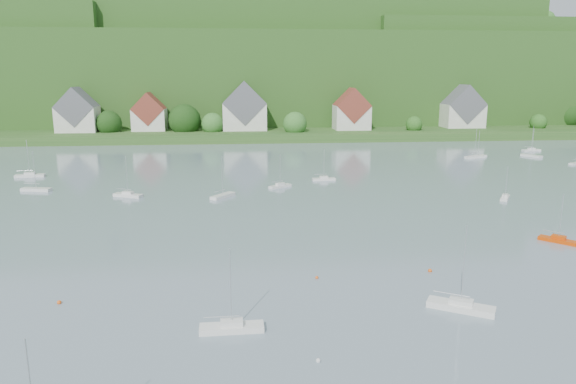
{
  "coord_description": "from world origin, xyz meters",
  "views": [
    {
      "loc": [
        2.39,
        -11.53,
        23.3
      ],
      "look_at": [
        10.55,
        75.0,
        4.0
      ],
      "focal_mm": 33.11,
      "sensor_mm": 36.0,
      "label": 1
    }
  ],
  "objects": [
    {
      "name": "far_sailboat_cluster",
      "position": [
        9.51,
        116.55,
        0.38
      ],
      "size": [
        193.57,
        66.16,
        8.71
      ],
      "color": "silver",
      "rests_on": "ground"
    },
    {
      "name": "far_shore_strip",
      "position": [
        0.0,
        200.0,
        1.5
      ],
      "size": [
        600.0,
        60.0,
        3.0
      ],
      "primitive_type": "cube",
      "color": "#274F1D",
      "rests_on": "ground"
    },
    {
      "name": "mooring_buoy_3",
      "position": [
        11.22,
        46.19,
        0.0
      ],
      "size": [
        0.38,
        0.38,
        0.38
      ],
      "primitive_type": "sphere",
      "color": "#E55514",
      "rests_on": "ground"
    },
    {
      "name": "near_sailboat_5",
      "position": [
        47.38,
        56.51,
        0.41
      ],
      "size": [
        4.64,
        4.8,
        7.05
      ],
      "rotation": [
        0.0,
        0.0,
        -0.82
      ],
      "color": "#C83B03",
      "rests_on": "ground"
    },
    {
      "name": "village_building_3",
      "position": [
        45.0,
        186.0,
        9.43
      ],
      "size": [
        13.0,
        10.4,
        15.5
      ],
      "color": "beige",
      "rests_on": "far_shore_strip"
    },
    {
      "name": "near_sailboat_4",
      "position": [
        24.47,
        36.42,
        0.46
      ],
      "size": [
        6.6,
        4.98,
        8.9
      ],
      "rotation": [
        0.0,
        0.0,
        -0.54
      ],
      "color": "silver",
      "rests_on": "ground"
    },
    {
      "name": "mooring_buoy_1",
      "position": [
        8.63,
        27.93,
        0.0
      ],
      "size": [
        0.41,
        0.41,
        0.41
      ],
      "primitive_type": "sphere",
      "color": "silver",
      "rests_on": "ground"
    },
    {
      "name": "forested_ridge",
      "position": [
        0.39,
        268.57,
        22.89
      ],
      "size": [
        620.0,
        181.22,
        69.89
      ],
      "color": "#1F4415",
      "rests_on": "ground"
    },
    {
      "name": "near_sailboat_3",
      "position": [
        1.44,
        34.06,
        0.43
      ],
      "size": [
        5.99,
        1.79,
        8.04
      ],
      "rotation": [
        0.0,
        0.0,
        0.02
      ],
      "color": "silver",
      "rests_on": "ground"
    },
    {
      "name": "village_building_2",
      "position": [
        5.0,
        188.0,
        10.27
      ],
      "size": [
        16.0,
        11.44,
        18.0
      ],
      "color": "beige",
      "rests_on": "far_shore_strip"
    },
    {
      "name": "village_building_0",
      "position": [
        -55.0,
        187.0,
        9.51
      ],
      "size": [
        14.0,
        10.4,
        16.0
      ],
      "color": "beige",
      "rests_on": "far_shore_strip"
    },
    {
      "name": "mooring_buoy_2",
      "position": [
        25.16,
        47.04,
        0.0
      ],
      "size": [
        0.49,
        0.49,
        0.49
      ],
      "primitive_type": "sphere",
      "color": "#E55514",
      "rests_on": "ground"
    },
    {
      "name": "village_building_4",
      "position": [
        90.0,
        190.0,
        9.59
      ],
      "size": [
        15.0,
        10.4,
        16.5
      ],
      "color": "beige",
      "rests_on": "far_shore_strip"
    },
    {
      "name": "mooring_buoy_0",
      "position": [
        -16.5,
        41.82,
        0.0
      ],
      "size": [
        0.46,
        0.46,
        0.46
      ],
      "primitive_type": "sphere",
      "color": "#E55514",
      "rests_on": "ground"
    },
    {
      "name": "village_building_1",
      "position": [
        -30.0,
        189.0,
        8.75
      ],
      "size": [
        12.0,
        9.36,
        14.0
      ],
      "color": "beige",
      "rests_on": "far_shore_strip"
    }
  ]
}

